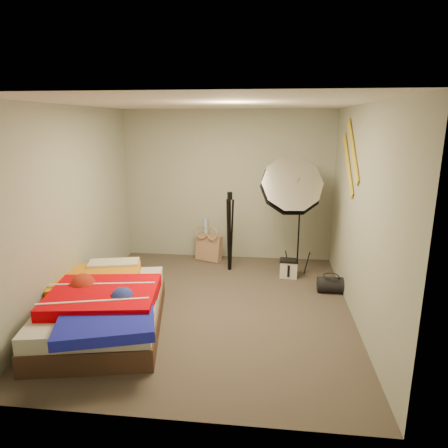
# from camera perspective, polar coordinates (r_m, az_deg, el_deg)

# --- Properties ---
(floor) EXTENTS (4.00, 4.00, 0.00)m
(floor) POSITION_cam_1_polar(r_m,az_deg,el_deg) (5.21, -1.88, -11.81)
(floor) COLOR #4D443B
(floor) RESTS_ON ground
(ceiling) EXTENTS (4.00, 4.00, 0.00)m
(ceiling) POSITION_cam_1_polar(r_m,az_deg,el_deg) (4.67, -2.14, 16.84)
(ceiling) COLOR silver
(ceiling) RESTS_ON wall_back
(wall_back) EXTENTS (3.50, 0.00, 3.50)m
(wall_back) POSITION_cam_1_polar(r_m,az_deg,el_deg) (6.74, 0.50, 5.46)
(wall_back) COLOR #999E8F
(wall_back) RESTS_ON floor
(wall_front) EXTENTS (3.50, 0.00, 3.50)m
(wall_front) POSITION_cam_1_polar(r_m,az_deg,el_deg) (2.91, -7.82, -6.96)
(wall_front) COLOR #999E8F
(wall_front) RESTS_ON floor
(wall_left) EXTENTS (0.00, 4.00, 4.00)m
(wall_left) POSITION_cam_1_polar(r_m,az_deg,el_deg) (5.33, -20.96, 2.08)
(wall_left) COLOR #999E8F
(wall_left) RESTS_ON floor
(wall_right) EXTENTS (0.00, 4.00, 4.00)m
(wall_right) POSITION_cam_1_polar(r_m,az_deg,el_deg) (4.85, 18.89, 1.12)
(wall_right) COLOR #999E8F
(wall_right) RESTS_ON floor
(tote_bag) EXTENTS (0.48, 0.34, 0.46)m
(tote_bag) POSITION_cam_1_polar(r_m,az_deg,el_deg) (6.79, -2.17, -3.40)
(tote_bag) COLOR tan
(tote_bag) RESTS_ON floor
(wrapping_roll) EXTENTS (0.10, 0.20, 0.69)m
(wrapping_roll) POSITION_cam_1_polar(r_m,az_deg,el_deg) (6.89, -2.63, -2.08)
(wrapping_roll) COLOR #4B77C2
(wrapping_roll) RESTS_ON floor
(camera_case) EXTENTS (0.27, 0.20, 0.26)m
(camera_case) POSITION_cam_1_polar(r_m,az_deg,el_deg) (6.18, 9.22, -6.36)
(camera_case) COLOR silver
(camera_case) RESTS_ON floor
(duffel_bag) EXTENTS (0.36, 0.22, 0.22)m
(duffel_bag) POSITION_cam_1_polar(r_m,az_deg,el_deg) (5.78, 14.99, -8.37)
(duffel_bag) COLOR black
(duffel_bag) RESTS_ON floor
(wall_stripe_upper) EXTENTS (0.02, 0.91, 0.78)m
(wall_stripe_upper) POSITION_cam_1_polar(r_m,az_deg,el_deg) (5.33, 17.96, 9.96)
(wall_stripe_upper) COLOR gold
(wall_stripe_upper) RESTS_ON wall_right
(wall_stripe_lower) EXTENTS (0.02, 0.91, 0.78)m
(wall_stripe_lower) POSITION_cam_1_polar(r_m,az_deg,el_deg) (5.59, 17.31, 8.13)
(wall_stripe_lower) COLOR gold
(wall_stripe_lower) RESTS_ON wall_right
(bed) EXTENTS (1.66, 2.13, 0.53)m
(bed) POSITION_cam_1_polar(r_m,az_deg,el_deg) (4.81, -16.85, -11.27)
(bed) COLOR #482E21
(bed) RESTS_ON floor
(photo_umbrella) EXTENTS (1.10, 0.78, 1.92)m
(photo_umbrella) POSITION_cam_1_polar(r_m,az_deg,el_deg) (5.88, 9.58, 5.18)
(photo_umbrella) COLOR black
(photo_umbrella) RESTS_ON floor
(camera_tripod) EXTENTS (0.09, 0.09, 1.26)m
(camera_tripod) POSITION_cam_1_polar(r_m,az_deg,el_deg) (6.22, 0.81, -0.29)
(camera_tripod) COLOR black
(camera_tripod) RESTS_ON floor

